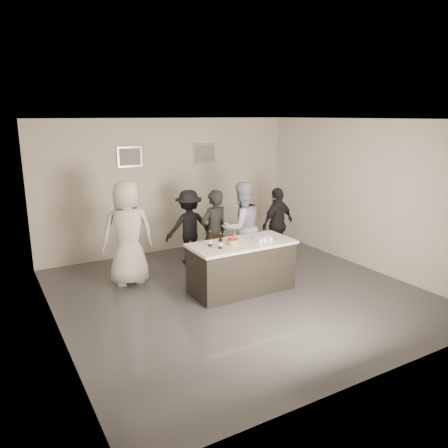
{
  "coord_description": "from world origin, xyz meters",
  "views": [
    {
      "loc": [
        -3.8,
        -6.13,
        3.07
      ],
      "look_at": [
        0.0,
        0.5,
        1.15
      ],
      "focal_mm": 35.0,
      "sensor_mm": 36.0,
      "label": 1
    }
  ],
  "objects_px": {
    "cake": "(233,242)",
    "beer_bottle_b": "(221,241)",
    "person_main_blue": "(242,227)",
    "person_guest_back": "(189,227)",
    "person_guest_right": "(278,224)",
    "person_main_black": "(214,233)",
    "bar_counter": "(242,267)",
    "beer_bottle_a": "(210,239)",
    "person_guest_left": "(128,233)"
  },
  "relations": [
    {
      "from": "beer_bottle_a",
      "to": "bar_counter",
      "type": "bearing_deg",
      "value": -6.16
    },
    {
      "from": "cake",
      "to": "beer_bottle_b",
      "type": "bearing_deg",
      "value": -161.45
    },
    {
      "from": "person_main_blue",
      "to": "person_guest_left",
      "type": "xyz_separation_m",
      "value": [
        -2.15,
        0.49,
        0.06
      ]
    },
    {
      "from": "person_guest_right",
      "to": "person_guest_back",
      "type": "relative_size",
      "value": 1.01
    },
    {
      "from": "person_main_blue",
      "to": "person_guest_right",
      "type": "relative_size",
      "value": 1.16
    },
    {
      "from": "beer_bottle_a",
      "to": "person_guest_right",
      "type": "relative_size",
      "value": 0.17
    },
    {
      "from": "person_guest_right",
      "to": "person_main_black",
      "type": "bearing_deg",
      "value": -7.95
    },
    {
      "from": "beer_bottle_b",
      "to": "person_guest_left",
      "type": "height_order",
      "value": "person_guest_left"
    },
    {
      "from": "person_guest_right",
      "to": "person_guest_back",
      "type": "height_order",
      "value": "person_guest_right"
    },
    {
      "from": "cake",
      "to": "person_guest_back",
      "type": "bearing_deg",
      "value": 87.85
    },
    {
      "from": "person_main_black",
      "to": "person_guest_left",
      "type": "relative_size",
      "value": 0.87
    },
    {
      "from": "bar_counter",
      "to": "cake",
      "type": "xyz_separation_m",
      "value": [
        -0.21,
        -0.04,
        0.49
      ]
    },
    {
      "from": "bar_counter",
      "to": "person_main_black",
      "type": "bearing_deg",
      "value": 90.93
    },
    {
      "from": "person_main_blue",
      "to": "beer_bottle_b",
      "type": "bearing_deg",
      "value": 43.29
    },
    {
      "from": "cake",
      "to": "person_main_black",
      "type": "height_order",
      "value": "person_main_black"
    },
    {
      "from": "bar_counter",
      "to": "beer_bottle_a",
      "type": "bearing_deg",
      "value": 173.84
    },
    {
      "from": "person_main_blue",
      "to": "bar_counter",
      "type": "bearing_deg",
      "value": 57.67
    },
    {
      "from": "person_guest_left",
      "to": "person_guest_back",
      "type": "xyz_separation_m",
      "value": [
        1.49,
        0.53,
        -0.19
      ]
    },
    {
      "from": "cake",
      "to": "beer_bottle_b",
      "type": "relative_size",
      "value": 0.79
    },
    {
      "from": "person_main_black",
      "to": "person_guest_back",
      "type": "height_order",
      "value": "person_main_black"
    },
    {
      "from": "cake",
      "to": "person_guest_back",
      "type": "xyz_separation_m",
      "value": [
        0.07,
        1.91,
        -0.16
      ]
    },
    {
      "from": "cake",
      "to": "person_guest_left",
      "type": "xyz_separation_m",
      "value": [
        -1.42,
        1.38,
        0.03
      ]
    },
    {
      "from": "bar_counter",
      "to": "person_guest_right",
      "type": "relative_size",
      "value": 1.18
    },
    {
      "from": "beer_bottle_b",
      "to": "person_guest_right",
      "type": "relative_size",
      "value": 0.17
    },
    {
      "from": "person_guest_left",
      "to": "person_guest_back",
      "type": "bearing_deg",
      "value": -153.69
    },
    {
      "from": "person_guest_left",
      "to": "person_main_black",
      "type": "bearing_deg",
      "value": 174.14
    },
    {
      "from": "person_guest_back",
      "to": "beer_bottle_b",
      "type": "bearing_deg",
      "value": 87.04
    },
    {
      "from": "bar_counter",
      "to": "person_guest_left",
      "type": "distance_m",
      "value": 2.17
    },
    {
      "from": "beer_bottle_a",
      "to": "person_guest_back",
      "type": "height_order",
      "value": "person_guest_back"
    },
    {
      "from": "person_guest_right",
      "to": "person_guest_left",
      "type": "bearing_deg",
      "value": -17.17
    },
    {
      "from": "beer_bottle_b",
      "to": "person_guest_right",
      "type": "distance_m",
      "value": 2.51
    },
    {
      "from": "bar_counter",
      "to": "person_guest_right",
      "type": "bearing_deg",
      "value": 35.16
    },
    {
      "from": "beer_bottle_b",
      "to": "person_main_blue",
      "type": "relative_size",
      "value": 0.14
    },
    {
      "from": "bar_counter",
      "to": "beer_bottle_b",
      "type": "bearing_deg",
      "value": -164.77
    },
    {
      "from": "beer_bottle_b",
      "to": "beer_bottle_a",
      "type": "bearing_deg",
      "value": 113.95
    },
    {
      "from": "beer_bottle_b",
      "to": "person_main_black",
      "type": "bearing_deg",
      "value": 66.49
    },
    {
      "from": "person_guest_left",
      "to": "person_guest_back",
      "type": "height_order",
      "value": "person_guest_left"
    },
    {
      "from": "beer_bottle_b",
      "to": "person_main_black",
      "type": "distance_m",
      "value": 1.23
    },
    {
      "from": "beer_bottle_a",
      "to": "beer_bottle_b",
      "type": "bearing_deg",
      "value": -66.05
    },
    {
      "from": "person_main_black",
      "to": "cake",
      "type": "bearing_deg",
      "value": 68.85
    },
    {
      "from": "person_main_black",
      "to": "person_guest_left",
      "type": "distance_m",
      "value": 1.65
    },
    {
      "from": "cake",
      "to": "person_guest_left",
      "type": "height_order",
      "value": "person_guest_left"
    },
    {
      "from": "beer_bottle_b",
      "to": "person_guest_back",
      "type": "bearing_deg",
      "value": 79.62
    },
    {
      "from": "beer_bottle_b",
      "to": "person_main_black",
      "type": "height_order",
      "value": "person_main_black"
    },
    {
      "from": "person_guest_left",
      "to": "person_guest_right",
      "type": "distance_m",
      "value": 3.27
    },
    {
      "from": "beer_bottle_b",
      "to": "person_guest_left",
      "type": "xyz_separation_m",
      "value": [
        -1.12,
        1.48,
        -0.06
      ]
    },
    {
      "from": "person_main_blue",
      "to": "person_guest_back",
      "type": "distance_m",
      "value": 1.22
    },
    {
      "from": "person_guest_right",
      "to": "cake",
      "type": "bearing_deg",
      "value": 19.01
    },
    {
      "from": "bar_counter",
      "to": "person_guest_back",
      "type": "distance_m",
      "value": 1.9
    },
    {
      "from": "beer_bottle_a",
      "to": "cake",
      "type": "bearing_deg",
      "value": -14.75
    }
  ]
}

